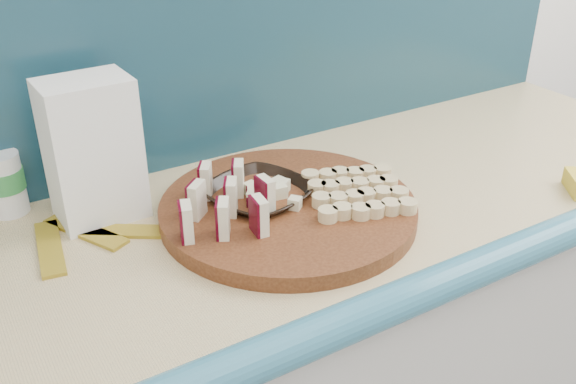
{
  "coord_description": "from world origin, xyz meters",
  "views": [
    {
      "loc": [
        -0.26,
        0.65,
        1.48
      ],
      "look_at": [
        0.25,
        1.49,
        0.96
      ],
      "focal_mm": 40.0,
      "sensor_mm": 36.0,
      "label": 1
    }
  ],
  "objects": [
    {
      "name": "apple_chunks",
      "position": [
        0.22,
        1.5,
        0.95
      ],
      "size": [
        0.08,
        0.07,
        0.02
      ],
      "color": "beige",
      "rests_on": "cutting_board"
    },
    {
      "name": "backsplash",
      "position": [
        0.1,
        1.79,
        1.16
      ],
      "size": [
        2.2,
        0.02,
        0.5
      ],
      "primitive_type": "cube",
      "color": "teal",
      "rests_on": "kitchen_counter"
    },
    {
      "name": "cutting_board",
      "position": [
        0.25,
        1.49,
        0.92
      ],
      "size": [
        0.58,
        0.58,
        0.03
      ],
      "primitive_type": "cylinder",
      "rotation": [
        0.0,
        0.0,
        -0.37
      ],
      "color": "#3F1D0D",
      "rests_on": "kitchen_counter"
    },
    {
      "name": "banana_peel",
      "position": [
        -0.07,
        1.6,
        0.91
      ],
      "size": [
        0.23,
        0.19,
        0.01
      ],
      "rotation": [
        0.0,
        0.0,
        0.29
      ],
      "color": "#B39922",
      "rests_on": "kitchen_counter"
    },
    {
      "name": "canister",
      "position": [
        -0.16,
        1.76,
        0.97
      ],
      "size": [
        0.07,
        0.07,
        0.11
      ],
      "rotation": [
        0.0,
        0.0,
        0.05
      ],
      "color": "white",
      "rests_on": "kitchen_counter"
    },
    {
      "name": "banana_slices",
      "position": [
        0.37,
        1.44,
        0.95
      ],
      "size": [
        0.21,
        0.21,
        0.02
      ],
      "color": "#DBC085",
      "rests_on": "cutting_board"
    },
    {
      "name": "flour_bag",
      "position": [
        -0.03,
        1.66,
        1.03
      ],
      "size": [
        0.15,
        0.11,
        0.25
      ],
      "primitive_type": "cube",
      "rotation": [
        0.0,
        0.0,
        0.04
      ],
      "color": "white",
      "rests_on": "kitchen_counter"
    },
    {
      "name": "apple_wedges",
      "position": [
        0.14,
        1.5,
        0.97
      ],
      "size": [
        0.18,
        0.2,
        0.06
      ],
      "color": "#F1E5C1",
      "rests_on": "cutting_board"
    },
    {
      "name": "brown_bowl",
      "position": [
        0.22,
        1.54,
        0.93
      ],
      "size": [
        0.23,
        0.23,
        0.04
      ],
      "primitive_type": "imported",
      "rotation": [
        0.0,
        0.0,
        0.32
      ],
      "color": "black",
      "rests_on": "kitchen_counter"
    }
  ]
}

